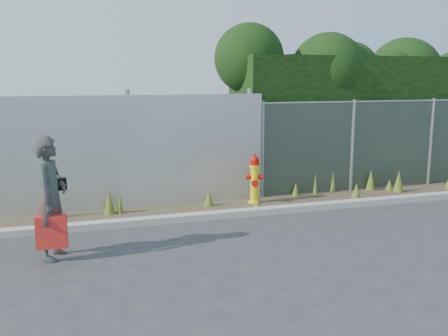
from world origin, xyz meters
name	(u,v)px	position (x,y,z in m)	size (l,w,h in m)	color
ground	(271,248)	(0.00, 0.00, 0.00)	(80.00, 80.00, 0.00)	#363538
curb	(233,214)	(0.00, 1.80, 0.06)	(16.00, 0.22, 0.12)	#ACA79B
weed_strip	(225,201)	(0.06, 2.49, 0.12)	(16.00, 1.29, 0.53)	#4A3B2A
corrugated_fence	(45,156)	(-3.25, 3.01, 1.10)	(8.50, 0.21, 2.30)	#ADB0B4
chainlink_fence	(393,144)	(4.25, 3.00, 1.03)	(6.50, 0.07, 2.05)	gray
hedge	(376,99)	(4.47, 4.08, 2.01)	(7.79, 2.06, 3.74)	black
fire_hydrant	(255,180)	(0.72, 2.58, 0.49)	(0.34, 0.30, 1.01)	yellow
woman	(51,198)	(-3.10, 0.58, 0.88)	(0.64, 0.42, 1.75)	#0F5F55
red_tote_bag	(52,232)	(-3.11, 0.40, 0.44)	(0.41, 0.15, 0.54)	red
black_shoulder_bag	(58,184)	(-3.00, 0.74, 1.03)	(0.23, 0.10, 0.18)	black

